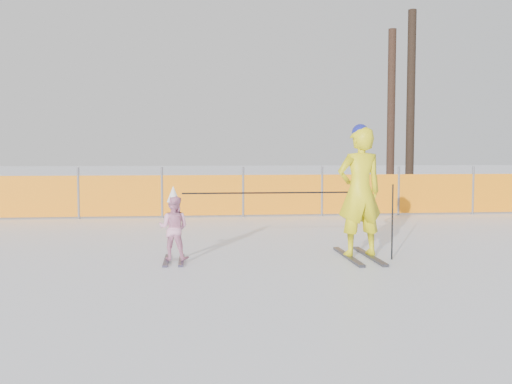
# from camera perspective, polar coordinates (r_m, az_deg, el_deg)

# --- Properties ---
(ground) EXTENTS (120.00, 120.00, 0.00)m
(ground) POSITION_cam_1_polar(r_m,az_deg,el_deg) (8.42, 0.35, -7.04)
(ground) COLOR white
(ground) RESTS_ON ground
(adult) EXTENTS (0.78, 1.53, 2.04)m
(adult) POSITION_cam_1_polar(r_m,az_deg,el_deg) (8.80, 10.32, 0.08)
(adult) COLOR black
(adult) RESTS_ON ground
(child) EXTENTS (0.53, 0.90, 1.12)m
(child) POSITION_cam_1_polar(r_m,az_deg,el_deg) (8.50, -8.24, -3.49)
(child) COLOR black
(child) RESTS_ON ground
(ski_poles) EXTENTS (3.15, 0.22, 1.13)m
(ski_poles) POSITION_cam_1_polar(r_m,az_deg,el_deg) (8.55, 5.05, -0.99)
(ski_poles) COLOR black
(ski_poles) RESTS_ON ground
(safety_fence) EXTENTS (17.53, 0.06, 1.25)m
(safety_fence) POSITION_cam_1_polar(r_m,az_deg,el_deg) (14.15, -6.59, -0.31)
(safety_fence) COLOR #595960
(safety_fence) RESTS_ON ground
(tree_trunks) EXTENTS (0.59, 1.25, 6.25)m
(tree_trunks) POSITION_cam_1_polar(r_m,az_deg,el_deg) (20.03, 14.29, 7.92)
(tree_trunks) COLOR #321F16
(tree_trunks) RESTS_ON ground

